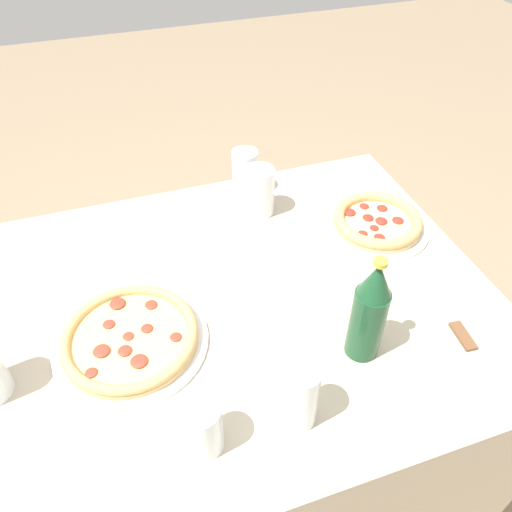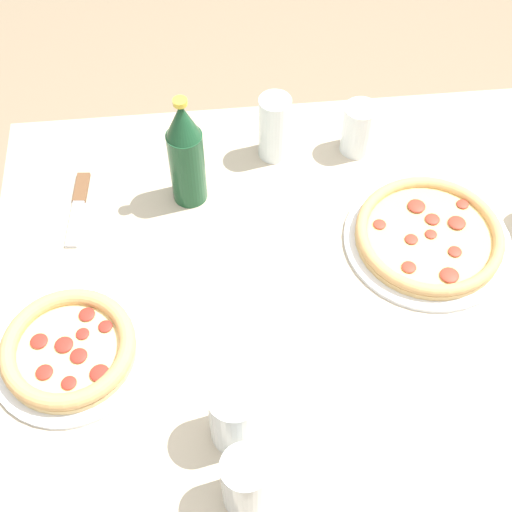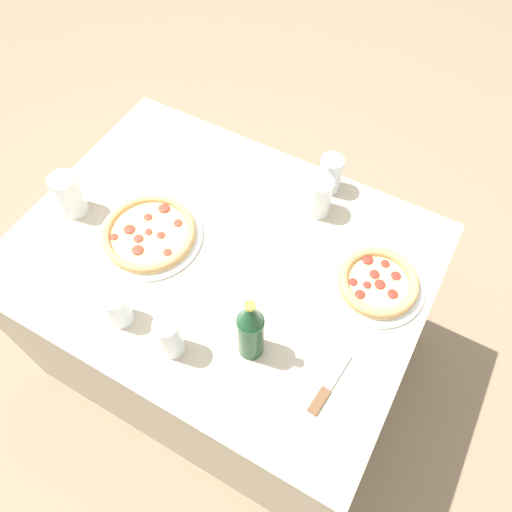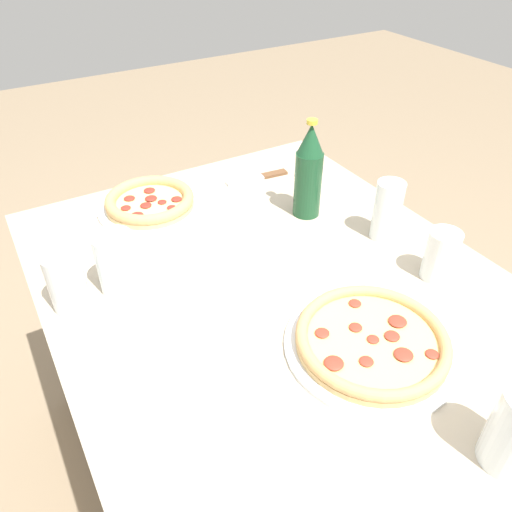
% 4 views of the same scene
% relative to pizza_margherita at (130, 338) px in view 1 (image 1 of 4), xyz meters
% --- Properties ---
extents(ground_plane, '(8.00, 8.00, 0.00)m').
position_rel_pizza_margherita_xyz_m(ground_plane, '(0.21, 0.05, -0.74)').
color(ground_plane, '#847056').
extents(table, '(1.19, 0.90, 0.72)m').
position_rel_pizza_margherita_xyz_m(table, '(0.21, 0.05, -0.38)').
color(table, '#B7A88E').
rests_on(table, ground_plane).
extents(pizza_margherita, '(0.31, 0.31, 0.04)m').
position_rel_pizza_margherita_xyz_m(pizza_margherita, '(0.00, 0.00, 0.00)').
color(pizza_margherita, silver).
rests_on(pizza_margherita, table).
extents(pizza_pepperoni, '(0.26, 0.26, 0.04)m').
position_rel_pizza_margherita_xyz_m(pizza_pepperoni, '(0.65, 0.17, 0.00)').
color(pizza_pepperoni, silver).
rests_on(pizza_pepperoni, table).
extents(glass_cola, '(0.07, 0.07, 0.13)m').
position_rel_pizza_margherita_xyz_m(glass_cola, '(0.38, 0.43, 0.04)').
color(glass_cola, white).
rests_on(glass_cola, table).
extents(glass_mango_juice, '(0.07, 0.07, 0.11)m').
position_rel_pizza_margherita_xyz_m(glass_mango_juice, '(0.09, -0.25, 0.03)').
color(glass_mango_juice, white).
rests_on(glass_mango_juice, table).
extents(glass_orange_juice, '(0.06, 0.06, 0.14)m').
position_rel_pizza_margherita_xyz_m(glass_orange_juice, '(0.26, -0.26, 0.05)').
color(glass_orange_juice, white).
rests_on(glass_orange_juice, table).
extents(glass_red_wine, '(0.08, 0.08, 0.13)m').
position_rel_pizza_margherita_xyz_m(glass_red_wine, '(0.39, 0.33, 0.04)').
color(glass_red_wine, white).
rests_on(glass_red_wine, table).
extents(beer_bottle, '(0.07, 0.07, 0.25)m').
position_rel_pizza_margherita_xyz_m(beer_bottle, '(0.43, -0.16, 0.10)').
color(beer_bottle, '#194728').
rests_on(beer_bottle, table).
extents(knife, '(0.04, 0.18, 0.01)m').
position_rel_pizza_margherita_xyz_m(knife, '(0.65, -0.15, -0.01)').
color(knife, brown).
rests_on(knife, table).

